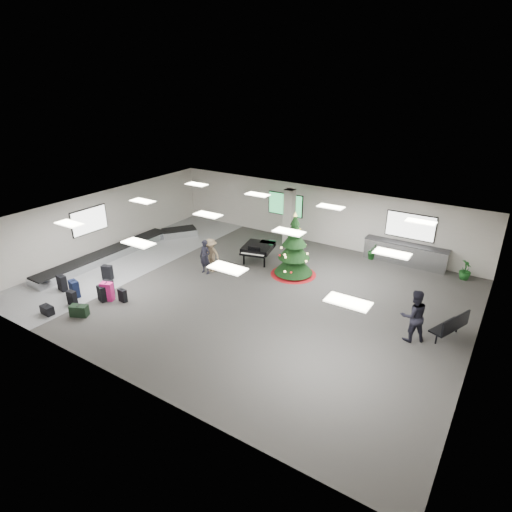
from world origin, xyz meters
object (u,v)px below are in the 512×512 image
Objects in this scene: traveler_bench at (414,316)px; bench at (452,325)px; traveler_a at (205,257)px; potted_plant_left at (373,251)px; pink_suitcase at (107,291)px; potted_plant_right at (465,270)px; traveler_b at (211,255)px; service_counter at (405,254)px; baggage_carousel at (122,250)px; grand_piano at (258,248)px; christmas_tree at (294,254)px.

bench is at bearing 177.47° from traveler_bench.
traveler_a is 8.52m from potted_plant_left.
traveler_bench reaches higher than potted_plant_left.
pink_suitcase is 0.88× the size of potted_plant_right.
traveler_b is (1.86, 4.62, 0.43)m from pink_suitcase.
bench is at bearing -61.12° from service_counter.
bench is 5.54m from potted_plant_right.
potted_plant_left is (7.88, 10.24, 0.05)m from pink_suitcase.
grand_piano reaches higher than baggage_carousel.
traveler_b is 0.84× the size of traveler_bench.
pink_suitcase is 0.49× the size of traveler_a.
service_counter is at bearing 40.08° from traveler_a.
traveler_b is 9.60m from traveler_bench.
traveler_b is (-3.49, -1.81, -0.23)m from christmas_tree.
christmas_tree reaches higher than service_counter.
bench is 1.02× the size of traveler_b.
bench is at bearing -49.32° from potted_plant_left.
bench is (3.18, -5.77, 0.02)m from service_counter.
christmas_tree reaches higher than potted_plant_right.
christmas_tree is at bearing 31.88° from traveler_a.
potted_plant_left is (6.02, 5.62, -0.37)m from traveler_b.
traveler_bench is at bearing 0.55° from baggage_carousel.
bench reaches higher than pink_suitcase.
traveler_b reaches higher than baggage_carousel.
potted_plant_right is at bearing 0.20° from potted_plant_left.
baggage_carousel is at bearing -154.38° from bench.
christmas_tree reaches higher than traveler_a.
bench is (12.61, 4.73, 0.17)m from pink_suitcase.
potted_plant_right is (10.38, 5.63, -0.36)m from traveler_b.
christmas_tree is at bearing -123.57° from potted_plant_left.
service_counter is at bearing 141.05° from bench.
traveler_bench reaches higher than bench.
traveler_bench is at bearing -2.90° from traveler_b.
grand_piano is at bearing -56.64° from traveler_bench.
potted_plant_right is (15.66, 6.49, 0.25)m from baggage_carousel.
traveler_a is at bearing -132.27° from grand_piano.
baggage_carousel is at bearing -168.96° from grand_piano.
traveler_b is at bearing 75.41° from traveler_a.
traveler_bench is 2.13× the size of potted_plant_right.
baggage_carousel is at bearing -157.49° from potted_plant_right.
christmas_tree is 4.60m from potted_plant_left.
traveler_bench is 6.42m from potted_plant_right.
potted_plant_left is (-3.55, 6.33, -0.53)m from traveler_bench.
potted_plant_left is at bearing 44.40° from traveler_b.
traveler_bench reaches higher than pink_suitcase.
bench is 10.85m from traveler_a.
bench is 1.86× the size of potted_plant_left.
pink_suitcase is at bearing -127.58° from potted_plant_left.
grand_piano is 5.88m from potted_plant_left.
christmas_tree is 7.47m from bench.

